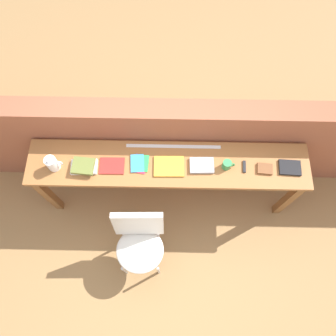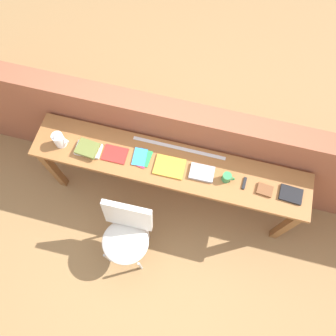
{
  "view_description": "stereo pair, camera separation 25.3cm",
  "coord_description": "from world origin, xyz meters",
  "px_view_note": "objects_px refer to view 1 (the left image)",
  "views": [
    {
      "loc": [
        0.02,
        -0.84,
        3.52
      ],
      "look_at": [
        0.0,
        0.25,
        0.9
      ],
      "focal_mm": 35.0,
      "sensor_mm": 36.0,
      "label": 1
    },
    {
      "loc": [
        0.27,
        -0.81,
        3.52
      ],
      "look_at": [
        0.0,
        0.25,
        0.9
      ],
      "focal_mm": 35.0,
      "sensor_mm": 36.0,
      "label": 2
    }
  ],
  "objects_px": {
    "chair_white_moulded": "(139,241)",
    "book_stack_leftmost": "(84,166)",
    "book_repair_rightmost": "(290,168)",
    "multitool_folded": "(244,167)",
    "book_open_centre": "(169,166)",
    "magazine_cycling": "(112,166)",
    "pitcher_white": "(52,163)",
    "pamphlet_pile_colourful": "(140,164)",
    "leather_journal_brown": "(265,169)",
    "mug": "(227,165)"
  },
  "relations": [
    {
      "from": "pitcher_white",
      "to": "magazine_cycling",
      "type": "bearing_deg",
      "value": 2.05
    },
    {
      "from": "book_repair_rightmost",
      "to": "magazine_cycling",
      "type": "bearing_deg",
      "value": -176.52
    },
    {
      "from": "book_stack_leftmost",
      "to": "multitool_folded",
      "type": "xyz_separation_m",
      "value": [
        1.4,
        0.03,
        -0.02
      ]
    },
    {
      "from": "multitool_folded",
      "to": "book_repair_rightmost",
      "type": "height_order",
      "value": "book_repair_rightmost"
    },
    {
      "from": "book_stack_leftmost",
      "to": "mug",
      "type": "height_order",
      "value": "mug"
    },
    {
      "from": "multitool_folded",
      "to": "book_repair_rightmost",
      "type": "distance_m",
      "value": 0.4
    },
    {
      "from": "book_stack_leftmost",
      "to": "book_repair_rightmost",
      "type": "height_order",
      "value": "book_stack_leftmost"
    },
    {
      "from": "pitcher_white",
      "to": "pamphlet_pile_colourful",
      "type": "height_order",
      "value": "pitcher_white"
    },
    {
      "from": "book_stack_leftmost",
      "to": "multitool_folded",
      "type": "relative_size",
      "value": 2.11
    },
    {
      "from": "pamphlet_pile_colourful",
      "to": "leather_journal_brown",
      "type": "xyz_separation_m",
      "value": [
        1.09,
        -0.03,
        0.0
      ]
    },
    {
      "from": "chair_white_moulded",
      "to": "multitool_folded",
      "type": "bearing_deg",
      "value": 33.23
    },
    {
      "from": "multitool_folded",
      "to": "book_open_centre",
      "type": "bearing_deg",
      "value": -179.04
    },
    {
      "from": "pitcher_white",
      "to": "book_stack_leftmost",
      "type": "relative_size",
      "value": 0.79
    },
    {
      "from": "chair_white_moulded",
      "to": "leather_journal_brown",
      "type": "distance_m",
      "value": 1.29
    },
    {
      "from": "mug",
      "to": "leather_journal_brown",
      "type": "distance_m",
      "value": 0.34
    },
    {
      "from": "chair_white_moulded",
      "to": "pitcher_white",
      "type": "height_order",
      "value": "pitcher_white"
    },
    {
      "from": "book_open_centre",
      "to": "multitool_folded",
      "type": "bearing_deg",
      "value": 0.01
    },
    {
      "from": "book_open_centre",
      "to": "magazine_cycling",
      "type": "bearing_deg",
      "value": 179.33
    },
    {
      "from": "book_repair_rightmost",
      "to": "leather_journal_brown",
      "type": "bearing_deg",
      "value": -172.9
    },
    {
      "from": "pitcher_white",
      "to": "book_open_centre",
      "type": "xyz_separation_m",
      "value": [
        1.0,
        0.02,
        -0.07
      ]
    },
    {
      "from": "book_stack_leftmost",
      "to": "mug",
      "type": "xyz_separation_m",
      "value": [
        1.24,
        0.03,
        0.01
      ]
    },
    {
      "from": "multitool_folded",
      "to": "chair_white_moulded",
      "type": "bearing_deg",
      "value": -146.77
    },
    {
      "from": "magazine_cycling",
      "to": "pamphlet_pile_colourful",
      "type": "height_order",
      "value": "pamphlet_pile_colourful"
    },
    {
      "from": "pitcher_white",
      "to": "magazine_cycling",
      "type": "height_order",
      "value": "pitcher_white"
    },
    {
      "from": "pitcher_white",
      "to": "book_open_centre",
      "type": "relative_size",
      "value": 0.7
    },
    {
      "from": "pitcher_white",
      "to": "pamphlet_pile_colourful",
      "type": "xyz_separation_m",
      "value": [
        0.74,
        0.04,
        -0.07
      ]
    },
    {
      "from": "mug",
      "to": "book_open_centre",
      "type": "bearing_deg",
      "value": -178.79
    },
    {
      "from": "book_stack_leftmost",
      "to": "magazine_cycling",
      "type": "xyz_separation_m",
      "value": [
        0.24,
        0.02,
        -0.03
      ]
    },
    {
      "from": "pitcher_white",
      "to": "mug",
      "type": "distance_m",
      "value": 1.5
    },
    {
      "from": "pamphlet_pile_colourful",
      "to": "book_repair_rightmost",
      "type": "bearing_deg",
      "value": -0.69
    },
    {
      "from": "magazine_cycling",
      "to": "book_repair_rightmost",
      "type": "height_order",
      "value": "book_repair_rightmost"
    },
    {
      "from": "book_stack_leftmost",
      "to": "book_open_centre",
      "type": "xyz_separation_m",
      "value": [
        0.74,
        0.02,
        -0.02
      ]
    },
    {
      "from": "magazine_cycling",
      "to": "book_open_centre",
      "type": "bearing_deg",
      "value": -0.23
    },
    {
      "from": "magazine_cycling",
      "to": "leather_journal_brown",
      "type": "xyz_separation_m",
      "value": [
        1.34,
        -0.01,
        0.01
      ]
    },
    {
      "from": "book_open_centre",
      "to": "book_repair_rightmost",
      "type": "xyz_separation_m",
      "value": [
        1.06,
        0.01,
        0.0
      ]
    },
    {
      "from": "chair_white_moulded",
      "to": "book_stack_leftmost",
      "type": "height_order",
      "value": "book_stack_leftmost"
    },
    {
      "from": "magazine_cycling",
      "to": "multitool_folded",
      "type": "relative_size",
      "value": 1.96
    },
    {
      "from": "book_stack_leftmost",
      "to": "book_open_centre",
      "type": "bearing_deg",
      "value": 1.8
    },
    {
      "from": "multitool_folded",
      "to": "leather_journal_brown",
      "type": "height_order",
      "value": "leather_journal_brown"
    },
    {
      "from": "mug",
      "to": "leather_journal_brown",
      "type": "relative_size",
      "value": 0.85
    },
    {
      "from": "pamphlet_pile_colourful",
      "to": "multitool_folded",
      "type": "bearing_deg",
      "value": -0.76
    },
    {
      "from": "magazine_cycling",
      "to": "pamphlet_pile_colourful",
      "type": "relative_size",
      "value": 1.09
    },
    {
      "from": "book_stack_leftmost",
      "to": "leather_journal_brown",
      "type": "height_order",
      "value": "book_stack_leftmost"
    },
    {
      "from": "magazine_cycling",
      "to": "leather_journal_brown",
      "type": "distance_m",
      "value": 1.34
    },
    {
      "from": "multitool_folded",
      "to": "pamphlet_pile_colourful",
      "type": "bearing_deg",
      "value": 179.24
    },
    {
      "from": "chair_white_moulded",
      "to": "leather_journal_brown",
      "type": "relative_size",
      "value": 6.86
    },
    {
      "from": "chair_white_moulded",
      "to": "mug",
      "type": "bearing_deg",
      "value": 38.34
    },
    {
      "from": "pitcher_white",
      "to": "book_open_centre",
      "type": "distance_m",
      "value": 1.0
    },
    {
      "from": "book_stack_leftmost",
      "to": "magazine_cycling",
      "type": "relative_size",
      "value": 1.08
    },
    {
      "from": "book_open_centre",
      "to": "book_repair_rightmost",
      "type": "bearing_deg",
      "value": -0.55
    }
  ]
}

